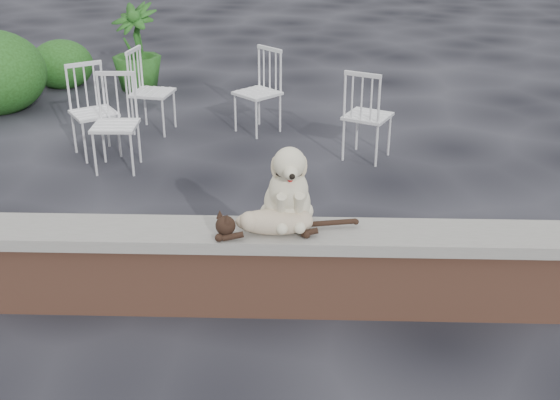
{
  "coord_description": "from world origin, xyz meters",
  "views": [
    {
      "loc": [
        1.28,
        -3.99,
        2.62
      ],
      "look_at": [
        1.15,
        0.2,
        0.7
      ],
      "focal_mm": 44.86,
      "sensor_mm": 36.0,
      "label": 1
    }
  ],
  "objects_px": {
    "dog": "(287,183)",
    "chair_c": "(368,114)",
    "chair_a": "(94,112)",
    "potted_plant_b": "(136,48)",
    "chair_d": "(257,91)",
    "cat": "(274,221)",
    "chair_e": "(152,91)",
    "chair_b": "(115,124)"
  },
  "relations": [
    {
      "from": "dog",
      "to": "potted_plant_b",
      "type": "distance_m",
      "value": 5.65
    },
    {
      "from": "dog",
      "to": "chair_d",
      "type": "height_order",
      "value": "dog"
    },
    {
      "from": "chair_c",
      "to": "dog",
      "type": "bearing_deg",
      "value": 100.84
    },
    {
      "from": "dog",
      "to": "cat",
      "type": "bearing_deg",
      "value": -125.14
    },
    {
      "from": "dog",
      "to": "chair_a",
      "type": "relative_size",
      "value": 0.62
    },
    {
      "from": "dog",
      "to": "chair_c",
      "type": "distance_m",
      "value": 2.85
    },
    {
      "from": "chair_e",
      "to": "chair_c",
      "type": "xyz_separation_m",
      "value": [
        2.35,
        -0.78,
        0.0
      ]
    },
    {
      "from": "cat",
      "to": "potted_plant_b",
      "type": "bearing_deg",
      "value": 104.0
    },
    {
      "from": "cat",
      "to": "potted_plant_b",
      "type": "height_order",
      "value": "potted_plant_b"
    },
    {
      "from": "dog",
      "to": "potted_plant_b",
      "type": "relative_size",
      "value": 0.5
    },
    {
      "from": "chair_a",
      "to": "chair_d",
      "type": "bearing_deg",
      "value": -7.11
    },
    {
      "from": "chair_c",
      "to": "potted_plant_b",
      "type": "relative_size",
      "value": 0.81
    },
    {
      "from": "dog",
      "to": "chair_b",
      "type": "distance_m",
      "value": 2.93
    },
    {
      "from": "cat",
      "to": "chair_b",
      "type": "xyz_separation_m",
      "value": [
        -1.65,
        2.48,
        -0.2
      ]
    },
    {
      "from": "chair_a",
      "to": "chair_e",
      "type": "bearing_deg",
      "value": 26.86
    },
    {
      "from": "chair_c",
      "to": "potted_plant_b",
      "type": "xyz_separation_m",
      "value": [
        -2.9,
        2.5,
        0.11
      ]
    },
    {
      "from": "chair_d",
      "to": "chair_e",
      "type": "height_order",
      "value": "same"
    },
    {
      "from": "cat",
      "to": "dog",
      "type": "bearing_deg",
      "value": 54.86
    },
    {
      "from": "chair_c",
      "to": "chair_e",
      "type": "bearing_deg",
      "value": 7.94
    },
    {
      "from": "dog",
      "to": "cat",
      "type": "relative_size",
      "value": 0.53
    },
    {
      "from": "potted_plant_b",
      "to": "cat",
      "type": "bearing_deg",
      "value": -68.93
    },
    {
      "from": "dog",
      "to": "chair_c",
      "type": "height_order",
      "value": "dog"
    },
    {
      "from": "dog",
      "to": "chair_e",
      "type": "xyz_separation_m",
      "value": [
        -1.59,
        3.5,
        -0.4
      ]
    },
    {
      "from": "cat",
      "to": "chair_d",
      "type": "distance_m",
      "value": 3.69
    },
    {
      "from": "dog",
      "to": "chair_d",
      "type": "distance_m",
      "value": 3.57
    },
    {
      "from": "chair_d",
      "to": "chair_c",
      "type": "height_order",
      "value": "same"
    },
    {
      "from": "chair_e",
      "to": "potted_plant_b",
      "type": "xyz_separation_m",
      "value": [
        -0.55,
        1.71,
        0.11
      ]
    },
    {
      "from": "dog",
      "to": "chair_c",
      "type": "xyz_separation_m",
      "value": [
        0.76,
        2.72,
        -0.4
      ]
    },
    {
      "from": "dog",
      "to": "potted_plant_b",
      "type": "height_order",
      "value": "potted_plant_b"
    },
    {
      "from": "chair_b",
      "to": "chair_a",
      "type": "relative_size",
      "value": 1.0
    },
    {
      "from": "chair_a",
      "to": "potted_plant_b",
      "type": "distance_m",
      "value": 2.5
    },
    {
      "from": "dog",
      "to": "chair_e",
      "type": "distance_m",
      "value": 3.87
    },
    {
      "from": "chair_b",
      "to": "potted_plant_b",
      "type": "xyz_separation_m",
      "value": [
        -0.42,
        2.89,
        0.11
      ]
    },
    {
      "from": "cat",
      "to": "chair_a",
      "type": "bearing_deg",
      "value": 117.26
    },
    {
      "from": "chair_c",
      "to": "potted_plant_b",
      "type": "height_order",
      "value": "potted_plant_b"
    },
    {
      "from": "chair_d",
      "to": "chair_a",
      "type": "xyz_separation_m",
      "value": [
        -1.63,
        -0.8,
        0.0
      ]
    },
    {
      "from": "cat",
      "to": "chair_a",
      "type": "height_order",
      "value": "chair_a"
    },
    {
      "from": "dog",
      "to": "chair_d",
      "type": "bearing_deg",
      "value": 89.61
    },
    {
      "from": "chair_d",
      "to": "chair_e",
      "type": "xyz_separation_m",
      "value": [
        -1.18,
        -0.02,
        0.0
      ]
    },
    {
      "from": "chair_d",
      "to": "chair_a",
      "type": "relative_size",
      "value": 1.0
    },
    {
      "from": "chair_a",
      "to": "chair_c",
      "type": "xyz_separation_m",
      "value": [
        2.8,
        -0.0,
        0.0
      ]
    },
    {
      "from": "chair_a",
      "to": "potted_plant_b",
      "type": "relative_size",
      "value": 0.81
    }
  ]
}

